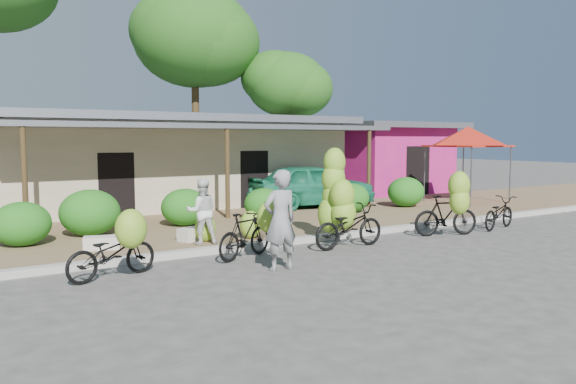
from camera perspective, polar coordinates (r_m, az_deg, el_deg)
name	(u,v)px	position (r m, az deg, el deg)	size (l,w,h in m)	color
ground	(357,257)	(12.13, 6.98, -6.58)	(100.00, 100.00, 0.00)	#43403E
sidewalk	(245,224)	(16.22, -4.38, -3.30)	(60.00, 6.00, 0.12)	#826446
curb	(304,240)	(13.68, 1.61, -4.85)	(60.00, 0.25, 0.15)	#A8A399
shop_main	(169,160)	(21.45, -11.97, 3.18)	(13.00, 8.50, 3.35)	beige
shop_pink	(380,157)	(27.06, 9.29, 3.56)	(6.00, 6.00, 3.25)	#C41E69
tree_center_right	(190,36)	(28.38, -9.95, 15.34)	(5.94, 5.88, 9.70)	#45351B
tree_near_right	(282,83)	(28.16, -0.58, 11.04)	(4.17, 3.97, 6.84)	#45351B
hedge_0	(22,224)	(13.89, -25.44, -2.95)	(1.28, 1.15, 1.00)	#225F15
hedge_1	(90,213)	(14.73, -19.48, -1.98)	(1.47, 1.33, 1.15)	#225F15
hedge_2	(185,207)	(15.76, -10.44, -1.52)	(1.32, 1.19, 1.03)	#225F15
hedge_3	(264,204)	(16.75, -2.49, -1.19)	(1.20, 1.08, 0.94)	#225F15
hedge_4	(351,198)	(18.44, 6.45, -0.59)	(1.22, 1.10, 0.95)	#225F15
hedge_5	(406,192)	(20.27, 11.89, 0.01)	(1.35, 1.22, 1.05)	#225F15
red_canopy	(468,136)	(22.27, 17.80, 5.41)	(3.50, 3.50, 2.86)	#59595E
bike_far_left	(114,250)	(10.54, -17.22, -5.62)	(1.87, 1.39, 1.32)	black
bike_left	(249,232)	(11.77, -3.96, -4.10)	(1.69, 1.35, 1.27)	black
bike_center	(342,210)	(13.17, 5.50, -1.83)	(1.94, 1.22, 2.31)	black
bike_right	(450,209)	(14.97, 16.10, -1.68)	(1.83, 1.37, 1.72)	black
bike_far_right	(499,213)	(16.73, 20.62, -2.01)	(1.81, 1.00, 0.90)	black
loose_banana_a	(205,228)	(13.25, -8.40, -3.68)	(0.50, 0.42, 0.62)	#96C531
loose_banana_b	(251,225)	(13.55, -3.81, -3.32)	(0.54, 0.46, 0.67)	#96C531
loose_banana_c	(342,214)	(15.48, 5.51, -2.20)	(0.56, 0.47, 0.70)	#96C531
sack_near	(196,234)	(13.55, -9.34, -4.19)	(0.85, 0.40, 0.30)	silver
sack_far	(102,243)	(12.90, -18.41, -4.92)	(0.75, 0.38, 0.28)	silver
vendor	(280,220)	(10.70, -0.79, -2.88)	(0.71, 0.46, 1.94)	gray
bystander	(202,211)	(12.92, -8.74, -1.96)	(0.73, 0.57, 1.50)	silver
teal_van	(312,185)	(19.79, 2.49, 0.69)	(1.81, 4.49, 1.53)	#1B7B56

